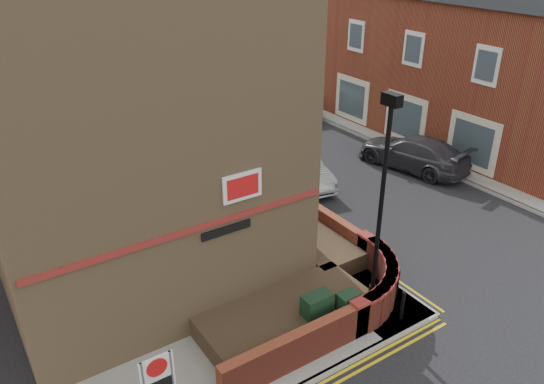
{
  "coord_description": "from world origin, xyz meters",
  "views": [
    {
      "loc": [
        -7.41,
        -7.32,
        9.88
      ],
      "look_at": [
        0.07,
        4.0,
        3.1
      ],
      "focal_mm": 35.0,
      "sensor_mm": 36.0,
      "label": 1
    }
  ],
  "objects": [
    {
      "name": "pavement_main",
      "position": [
        2.0,
        16.0,
        0.06
      ],
      "size": [
        2.0,
        32.0,
        0.12
      ],
      "primitive_type": "cube",
      "color": "gray",
      "rests_on": "ground"
    },
    {
      "name": "tree_near",
      "position": [
        2.0,
        14.05,
        4.7
      ],
      "size": [
        3.64,
        3.65,
        6.7
      ],
      "color": "#382B1E",
      "rests_on": "pavement_main"
    },
    {
      "name": "corner_building",
      "position": [
        -2.84,
        8.0,
        6.23
      ],
      "size": [
        8.95,
        10.4,
        13.6
      ],
      "color": "#92724D",
      "rests_on": "ground"
    },
    {
      "name": "far_terrace",
      "position": [
        14.5,
        17.0,
        4.04
      ],
      "size": [
        5.4,
        30.4,
        8.0
      ],
      "color": "maroon",
      "rests_on": "ground"
    },
    {
      "name": "utility_cabinet_large",
      "position": [
        -0.3,
        1.3,
        0.72
      ],
      "size": [
        0.8,
        0.45,
        1.2
      ],
      "primitive_type": "cube",
      "color": "black",
      "rests_on": "pavement_corner"
    },
    {
      "name": "bollard_far",
      "position": [
        2.6,
        1.2,
        0.57
      ],
      "size": [
        0.11,
        0.11,
        0.9
      ],
      "primitive_type": "cylinder",
      "color": "black",
      "rests_on": "pavement_corner"
    },
    {
      "name": "tree_far",
      "position": [
        2.0,
        30.05,
        4.91
      ],
      "size": [
        3.81,
        3.81,
        7.0
      ],
      "color": "#382B1E",
      "rests_on": "pavement_main"
    },
    {
      "name": "traffic_light_assembly",
      "position": [
        2.4,
        25.0,
        2.78
      ],
      "size": [
        0.2,
        0.16,
        4.2
      ],
      "color": "black",
      "rests_on": "pavement_main"
    },
    {
      "name": "bollard_near",
      "position": [
        2.0,
        0.4,
        0.57
      ],
      "size": [
        0.11,
        0.11,
        0.9
      ],
      "primitive_type": "cylinder",
      "color": "black",
      "rests_on": "pavement_corner"
    },
    {
      "name": "silver_car_near",
      "position": [
        4.93,
        9.41,
        0.74
      ],
      "size": [
        2.32,
        4.71,
        1.49
      ],
      "primitive_type": "imported",
      "rotation": [
        0.0,
        0.0,
        -0.17
      ],
      "color": "#909497",
      "rests_on": "ground"
    },
    {
      "name": "garden_wall",
      "position": [
        0.0,
        2.5,
        0.0
      ],
      "size": [
        6.8,
        6.0,
        1.2
      ],
      "primitive_type": null,
      "color": "maroon",
      "rests_on": "ground"
    },
    {
      "name": "lamppost",
      "position": [
        1.6,
        1.2,
        3.34
      ],
      "size": [
        0.25,
        0.5,
        6.3
      ],
      "color": "black",
      "rests_on": "pavement_corner"
    },
    {
      "name": "grey_car_far",
      "position": [
        10.21,
        7.73,
        0.75
      ],
      "size": [
        3.07,
        5.48,
        1.5
      ],
      "primitive_type": "imported",
      "rotation": [
        0.0,
        0.0,
        3.34
      ],
      "color": "#323237",
      "rests_on": "ground"
    },
    {
      "name": "zone_sign",
      "position": [
        -5.0,
        0.5,
        1.64
      ],
      "size": [
        0.72,
        0.07,
        2.2
      ],
      "color": "slate",
      "rests_on": "pavement_corner"
    },
    {
      "name": "red_car_main",
      "position": [
        4.87,
        19.44,
        0.75
      ],
      "size": [
        2.6,
        5.46,
        1.5
      ],
      "primitive_type": "imported",
      "rotation": [
        0.0,
        0.0,
        0.02
      ],
      "color": "maroon",
      "rests_on": "ground"
    },
    {
      "name": "far_terrace_cream",
      "position": [
        14.5,
        38.0,
        4.05
      ],
      "size": [
        5.4,
        12.4,
        8.0
      ],
      "color": "beige",
      "rests_on": "ground"
    },
    {
      "name": "silver_car_far",
      "position": [
        10.36,
        16.89,
        0.65
      ],
      "size": [
        1.89,
        3.92,
        1.29
      ],
      "primitive_type": "imported",
      "rotation": [
        0.0,
        0.0,
        3.04
      ],
      "color": "#A9ABB1",
      "rests_on": "ground"
    },
    {
      "name": "kerb_main_near",
      "position": [
        3.0,
        16.0,
        0.06
      ],
      "size": [
        0.15,
        32.0,
        0.12
      ],
      "primitive_type": "cube",
      "color": "gray",
      "rests_on": "ground"
    },
    {
      "name": "pavement_corner",
      "position": [
        -3.5,
        1.5,
        0.06
      ],
      "size": [
        13.0,
        3.0,
        0.12
      ],
      "primitive_type": "cube",
      "color": "gray",
      "rests_on": "ground"
    },
    {
      "name": "tree_mid",
      "position": [
        2.0,
        22.05,
        5.2
      ],
      "size": [
        4.03,
        4.03,
        7.42
      ],
      "color": "#382B1E",
      "rests_on": "pavement_main"
    },
    {
      "name": "pavement_far",
      "position": [
        13.0,
        13.0,
        0.06
      ],
      "size": [
        4.0,
        40.0,
        0.12
      ],
      "primitive_type": "cube",
      "color": "gray",
      "rests_on": "ground"
    },
    {
      "name": "kerb_main_far",
      "position": [
        11.0,
        13.0,
        0.06
      ],
      "size": [
        0.15,
        40.0,
        0.12
      ],
      "primitive_type": "cube",
      "color": "gray",
      "rests_on": "ground"
    },
    {
      "name": "yellow_lines_main",
      "position": [
        3.25,
        16.0,
        0.01
      ],
      "size": [
        0.28,
        32.0,
        0.01
      ],
      "primitive_type": "cube",
      "color": "gold",
      "rests_on": "ground"
    },
    {
      "name": "utility_cabinet_small",
      "position": [
        0.5,
        1.0,
        0.67
      ],
      "size": [
        0.55,
        0.4,
        1.1
      ],
      "primitive_type": "cube",
      "color": "black",
      "rests_on": "pavement_corner"
    },
    {
      "name": "ground",
      "position": [
        0.0,
        0.0,
        0.0
      ],
      "size": [
        120.0,
        120.0,
        0.0
      ],
      "primitive_type": "plane",
      "color": "black",
      "rests_on": "ground"
    }
  ]
}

